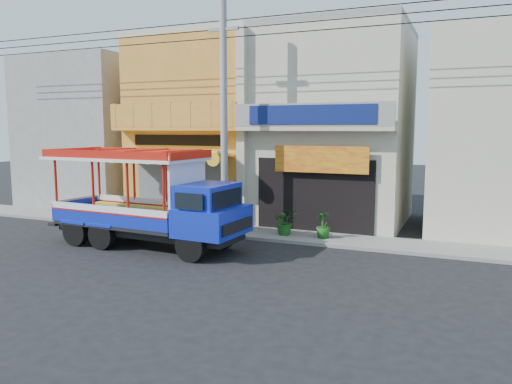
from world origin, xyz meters
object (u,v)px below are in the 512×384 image
songthaew_truck (159,202)px  potted_plant_a (285,221)px  utility_pole (228,101)px  potted_plant_c (323,225)px  green_sign (152,213)px

songthaew_truck → potted_plant_a: bearing=44.4°
utility_pole → songthaew_truck: (-1.26, -2.69, -3.42)m
potted_plant_a → potted_plant_c: bearing=-35.8°
potted_plant_a → songthaew_truck: bearing=-171.9°
green_sign → potted_plant_c: size_ratio=1.05×
utility_pole → songthaew_truck: bearing=-115.2°
utility_pole → green_sign: 5.92m
potted_plant_a → potted_plant_c: size_ratio=1.06×
utility_pole → potted_plant_a: utility_pole is taller
songthaew_truck → utility_pole: bearing=64.8°
potted_plant_c → green_sign: bearing=-45.5°
songthaew_truck → potted_plant_a: (3.34, 3.27, -0.99)m
utility_pole → songthaew_truck: 4.54m
potted_plant_c → songthaew_truck: bearing=-11.3°
utility_pole → green_sign: utility_pole is taller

